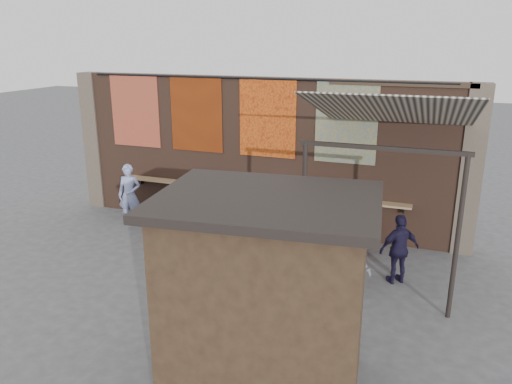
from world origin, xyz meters
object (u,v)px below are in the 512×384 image
shopper_tan (288,223)px  market_stall (266,301)px  scooter_stool_0 (165,209)px  scooter_stool_6 (286,224)px  scooter_stool_1 (184,210)px  scooter_stool_7 (312,228)px  shopper_grey (351,255)px  scooter_stool_8 (332,230)px  shelf_box (282,188)px  scooter_stool_4 (243,221)px  scooter_stool_3 (225,217)px  shopper_navy (399,249)px  scooter_stool_5 (268,223)px  diner_left (130,195)px  scooter_stool_9 (358,233)px  diner_right (208,200)px  scooter_stool_2 (203,213)px

shopper_tan → market_stall: (1.01, -4.47, 0.54)m
scooter_stool_0 → scooter_stool_6: 3.53m
scooter_stool_6 → scooter_stool_1: bearing=179.0°
scooter_stool_7 → shopper_grey: size_ratio=0.53×
scooter_stool_8 → shopper_grey: bearing=-69.6°
scooter_stool_6 → shopper_grey: (2.00, -2.20, 0.39)m
shelf_box → scooter_stool_0: size_ratio=0.74×
shopper_grey → scooter_stool_8: bearing=-36.7°
scooter_stool_0 → shelf_box: bearing=5.4°
shopper_grey → shopper_tan: size_ratio=0.89×
shelf_box → scooter_stool_4: (-0.95, -0.34, -0.91)m
scooter_stool_0 → scooter_stool_7: bearing=-0.0°
scooter_stool_7 → shopper_tan: (-0.31, -1.10, 0.48)m
scooter_stool_3 → shopper_navy: bearing=-18.3°
scooter_stool_0 → shopper_grey: shopper_grey is taller
scooter_stool_0 → scooter_stool_5: (3.02, 0.05, -0.03)m
scooter_stool_6 → scooter_stool_7: (0.67, -0.01, 0.00)m
shopper_grey → scooter_stool_4: bearing=-1.4°
shelf_box → diner_left: diner_left is taller
scooter_stool_4 → scooter_stool_6: 1.18m
scooter_stool_9 → diner_left: size_ratio=0.51×
scooter_stool_1 → diner_right: diner_right is taller
scooter_stool_4 → scooter_stool_8: 2.35m
scooter_stool_2 → shopper_tan: size_ratio=0.50×
scooter_stool_1 → shopper_tan: bearing=-19.3°
scooter_stool_6 → shopper_tan: size_ratio=0.47×
diner_right → shopper_navy: size_ratio=1.05×
shelf_box → scooter_stool_7: bearing=-19.1°
scooter_stool_5 → shopper_grey: size_ratio=0.47×
scooter_stool_9 → diner_left: 6.20m
scooter_stool_8 → shopper_navy: (1.71, -1.52, 0.37)m
scooter_stool_5 → shopper_grey: shopper_grey is taller
scooter_stool_2 → scooter_stool_8: size_ratio=1.07×
scooter_stool_7 → shopper_navy: size_ratio=0.55×
scooter_stool_3 → diner_left: size_ratio=0.46×
shelf_box → shopper_grey: bearing=-48.4°
scooter_stool_1 → scooter_stool_4: 1.78m
scooter_stool_6 → shopper_navy: shopper_navy is taller
shelf_box → shopper_navy: size_ratio=0.39×
scooter_stool_5 → shopper_tan: 1.53m
shelf_box → scooter_stool_8: 1.67m
scooter_stool_9 → shopper_grey: shopper_grey is taller
scooter_stool_9 → diner_right: bearing=179.4°
scooter_stool_7 → scooter_stool_9: (1.16, -0.03, 0.02)m
scooter_stool_8 → shopper_navy: size_ratio=0.54×
scooter_stool_3 → scooter_stool_5: (1.23, 0.01, -0.03)m
scooter_stool_6 → scooter_stool_8: 1.17m
scooter_stool_8 → scooter_stool_6: bearing=-179.0°
shopper_navy → scooter_stool_8: bearing=-76.3°
scooter_stool_3 → scooter_stool_8: (2.90, -0.01, 0.01)m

